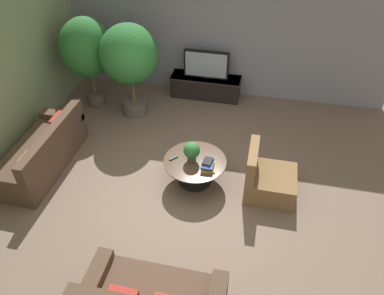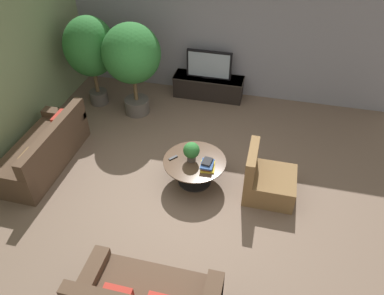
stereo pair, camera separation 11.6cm
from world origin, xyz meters
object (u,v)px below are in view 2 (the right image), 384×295
object	(u,v)px
couch_by_wall	(44,151)
potted_plant_tabletop	(191,151)
potted_palm_tall	(90,48)
potted_palm_corner	(132,57)
media_console	(208,86)
television	(209,65)
armchair_wicker	(267,181)
coffee_table	(195,167)

from	to	relation	value
couch_by_wall	potted_plant_tabletop	distance (m)	2.66
potted_palm_tall	potted_palm_corner	size ratio (longest dim) A/B	1.00
media_console	television	bearing A→B (deg)	-90.00
armchair_wicker	potted_palm_corner	xyz separation A→B (m)	(-2.87, 1.77, 1.01)
potted_palm_corner	potted_plant_tabletop	bearing A→B (deg)	-47.32
media_console	potted_plant_tabletop	bearing A→B (deg)	-84.21
potted_palm_tall	potted_palm_corner	xyz separation A→B (m)	(0.95, -0.15, 0.00)
coffee_table	couch_by_wall	distance (m)	2.69
armchair_wicker	potted_palm_corner	bearing A→B (deg)	58.33
couch_by_wall	potted_palm_tall	size ratio (longest dim) A/B	1.02
potted_palm_corner	potted_plant_tabletop	size ratio (longest dim) A/B	5.61
potted_palm_tall	couch_by_wall	bearing A→B (deg)	-91.75
media_console	potted_palm_tall	bearing A→B (deg)	-159.94
coffee_table	armchair_wicker	bearing A→B (deg)	-0.56
television	couch_by_wall	xyz separation A→B (m)	(-2.35, -2.94, -0.50)
armchair_wicker	potted_palm_tall	bearing A→B (deg)	63.28
media_console	armchair_wicker	distance (m)	3.15
armchair_wicker	television	bearing A→B (deg)	29.05
television	armchair_wicker	size ratio (longest dim) A/B	1.14
television	potted_palm_corner	world-z (taller)	potted_palm_corner
couch_by_wall	television	bearing A→B (deg)	141.36
potted_palm_corner	media_console	bearing A→B (deg)	36.40
television	potted_plant_tabletop	distance (m)	2.76
armchair_wicker	potted_plant_tabletop	size ratio (longest dim) A/B	2.50
potted_palm_tall	potted_plant_tabletop	bearing A→B (deg)	-36.61
media_console	potted_plant_tabletop	size ratio (longest dim) A/B	4.52
television	armchair_wicker	bearing A→B (deg)	-60.95
armchair_wicker	potted_palm_corner	world-z (taller)	potted_palm_corner
media_console	couch_by_wall	xyz separation A→B (m)	(-2.35, -2.94, 0.04)
potted_plant_tabletop	coffee_table	bearing A→B (deg)	-4.60
coffee_table	potted_plant_tabletop	xyz separation A→B (m)	(-0.05, 0.00, 0.33)
coffee_table	potted_plant_tabletop	bearing A→B (deg)	175.40
couch_by_wall	potted_palm_tall	world-z (taller)	potted_palm_tall
television	couch_by_wall	bearing A→B (deg)	-128.64
armchair_wicker	potted_palm_corner	distance (m)	3.52
armchair_wicker	potted_plant_tabletop	bearing A→B (deg)	89.27
media_console	armchair_wicker	world-z (taller)	armchair_wicker
potted_palm_tall	potted_palm_corner	world-z (taller)	same
coffee_table	potted_palm_tall	world-z (taller)	potted_palm_tall
coffee_table	armchair_wicker	xyz separation A→B (m)	(1.20, -0.01, -0.04)
television	coffee_table	bearing A→B (deg)	-83.09
couch_by_wall	potted_plant_tabletop	xyz separation A→B (m)	(2.63, 0.20, 0.36)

